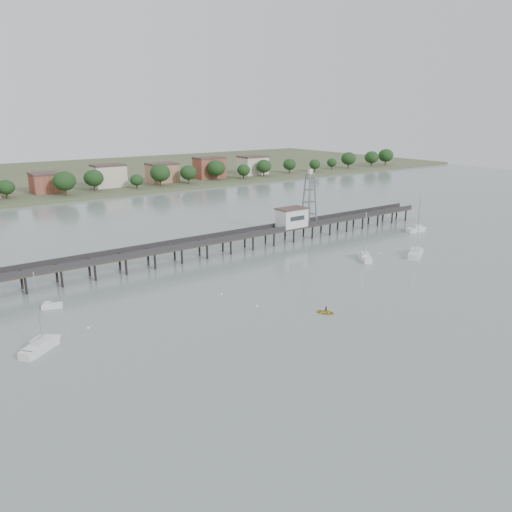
{
  "coord_description": "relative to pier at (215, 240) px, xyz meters",
  "views": [
    {
      "loc": [
        -63.11,
        -44.32,
        35.04
      ],
      "look_at": [
        -0.33,
        42.0,
        4.0
      ],
      "focal_mm": 35.0,
      "sensor_mm": 36.0,
      "label": 1
    }
  ],
  "objects": [
    {
      "name": "mooring_buoys",
      "position": [
        1.83,
        -27.63,
        -3.71
      ],
      "size": [
        82.18,
        11.16,
        0.39
      ],
      "color": "beige",
      "rests_on": "ground"
    },
    {
      "name": "sailboat_d",
      "position": [
        41.68,
        -29.75,
        -3.16
      ],
      "size": [
        9.56,
        6.8,
        15.37
      ],
      "rotation": [
        0.0,
        0.0,
        0.49
      ],
      "color": "silver",
      "rests_on": "ground"
    },
    {
      "name": "lattice_tower",
      "position": [
        31.5,
        0.0,
        7.31
      ],
      "size": [
        3.2,
        3.2,
        15.5
      ],
      "color": "slate",
      "rests_on": "ground"
    },
    {
      "name": "ground_plane",
      "position": [
        0.0,
        -60.0,
        -3.79
      ],
      "size": [
        500.0,
        500.0,
        0.0
      ],
      "primitive_type": "plane",
      "color": "slate",
      "rests_on": "ground"
    },
    {
      "name": "pier",
      "position": [
        0.0,
        0.0,
        0.0
      ],
      "size": [
        150.0,
        5.0,
        5.5
      ],
      "color": "#2D2823",
      "rests_on": "ground"
    },
    {
      "name": "white_tender",
      "position": [
        -43.16,
        -12.52,
        -3.36
      ],
      "size": [
        3.91,
        2.77,
        1.41
      ],
      "rotation": [
        0.0,
        0.0,
        -0.39
      ],
      "color": "silver",
      "rests_on": "ground"
    },
    {
      "name": "yellow_dinghy",
      "position": [
        -3.82,
        -44.23,
        -3.79
      ],
      "size": [
        2.05,
        1.68,
        2.91
      ],
      "primitive_type": "imported",
      "rotation": [
        0.0,
        0.0,
        0.6
      ],
      "color": "gold",
      "rests_on": "ground"
    },
    {
      "name": "sailboat_c",
      "position": [
        27.72,
        -24.3,
        -3.15
      ],
      "size": [
        5.69,
        7.54,
        12.42
      ],
      "rotation": [
        0.0,
        0.0,
        1.03
      ],
      "color": "silver",
      "rests_on": "ground"
    },
    {
      "name": "sailboat_e",
      "position": [
        63.86,
        -14.01,
        -3.15
      ],
      "size": [
        7.59,
        2.74,
        12.39
      ],
      "rotation": [
        0.0,
        0.0,
        -0.08
      ],
      "color": "silver",
      "rests_on": "ground"
    },
    {
      "name": "pier_building",
      "position": [
        25.0,
        0.0,
        2.87
      ],
      "size": [
        8.4,
        5.4,
        5.3
      ],
      "color": "silver",
      "rests_on": "ground"
    },
    {
      "name": "far_shore",
      "position": [
        0.36,
        179.58,
        -2.85
      ],
      "size": [
        500.0,
        170.0,
        10.4
      ],
      "color": "#475133",
      "rests_on": "ground"
    },
    {
      "name": "dinghy_occupant",
      "position": [
        -3.82,
        -44.23,
        -3.79
      ],
      "size": [
        0.64,
        1.23,
        0.28
      ],
      "primitive_type": "imported",
      "rotation": [
        0.0,
        0.0,
        2.95
      ],
      "color": "black",
      "rests_on": "ground"
    },
    {
      "name": "sailboat_a",
      "position": [
        -48.07,
        -28.59,
        -3.15
      ],
      "size": [
        7.69,
        6.66,
        13.12
      ],
      "rotation": [
        0.0,
        0.0,
        0.65
      ],
      "color": "silver",
      "rests_on": "ground"
    }
  ]
}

